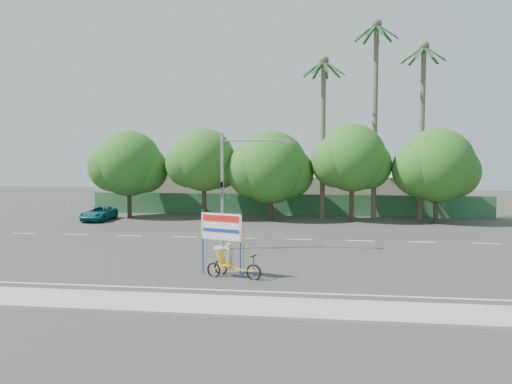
# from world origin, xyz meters

# --- Properties ---
(ground) EXTENTS (120.00, 120.00, 0.00)m
(ground) POSITION_xyz_m (0.00, 0.00, 0.00)
(ground) COLOR #33302D
(ground) RESTS_ON ground
(sidewalk_near) EXTENTS (50.00, 2.40, 0.12)m
(sidewalk_near) POSITION_xyz_m (0.00, -7.50, 0.06)
(sidewalk_near) COLOR gray
(sidewalk_near) RESTS_ON ground
(fence) EXTENTS (38.00, 0.08, 2.00)m
(fence) POSITION_xyz_m (0.00, 21.50, 1.00)
(fence) COLOR #336B3D
(fence) RESTS_ON ground
(building_left) EXTENTS (12.00, 8.00, 4.00)m
(building_left) POSITION_xyz_m (-10.00, 26.00, 2.00)
(building_left) COLOR #B3A88E
(building_left) RESTS_ON ground
(building_right) EXTENTS (14.00, 8.00, 3.60)m
(building_right) POSITION_xyz_m (8.00, 26.00, 1.80)
(building_right) COLOR #B3A88E
(building_right) RESTS_ON ground
(tree_far_left) EXTENTS (7.14, 6.00, 7.96)m
(tree_far_left) POSITION_xyz_m (-14.05, 18.00, 4.76)
(tree_far_left) COLOR #473828
(tree_far_left) RESTS_ON ground
(tree_left) EXTENTS (6.66, 5.60, 8.07)m
(tree_left) POSITION_xyz_m (-7.05, 18.00, 5.06)
(tree_left) COLOR #473828
(tree_left) RESTS_ON ground
(tree_center) EXTENTS (7.62, 6.40, 7.85)m
(tree_center) POSITION_xyz_m (-1.05, 18.00, 4.47)
(tree_center) COLOR #473828
(tree_center) RESTS_ON ground
(tree_right) EXTENTS (6.90, 5.80, 8.36)m
(tree_right) POSITION_xyz_m (5.95, 18.00, 5.24)
(tree_right) COLOR #473828
(tree_right) RESTS_ON ground
(tree_far_right) EXTENTS (7.38, 6.20, 7.94)m
(tree_far_right) POSITION_xyz_m (12.95, 18.00, 4.64)
(tree_far_right) COLOR #473828
(tree_far_right) RESTS_ON ground
(palm_tall) EXTENTS (3.73, 3.79, 17.45)m
(palm_tall) POSITION_xyz_m (8.00, 19.50, 10.46)
(palm_tall) COLOR #70604C
(palm_tall) RESTS_ON ground
(palm_mid) EXTENTS (3.73, 3.79, 15.45)m
(palm_mid) POSITION_xyz_m (12.00, 19.50, 9.40)
(palm_mid) COLOR #70604C
(palm_mid) RESTS_ON ground
(palm_short) EXTENTS (3.73, 3.79, 14.45)m
(palm_short) POSITION_xyz_m (3.50, 19.50, 8.86)
(palm_short) COLOR #70604C
(palm_short) RESTS_ON ground
(traffic_signal) EXTENTS (4.72, 1.10, 7.00)m
(traffic_signal) POSITION_xyz_m (-2.20, 3.98, 2.92)
(traffic_signal) COLOR gray
(traffic_signal) RESTS_ON ground
(trike_billboard) EXTENTS (3.02, 1.34, 3.12)m
(trike_billboard) POSITION_xyz_m (-0.92, -2.81, 1.25)
(trike_billboard) COLOR black
(trike_billboard) RESTS_ON ground
(pickup_truck) EXTENTS (2.23, 4.53, 1.24)m
(pickup_truck) POSITION_xyz_m (-15.83, 15.54, 0.62)
(pickup_truck) COLOR #0F5A69
(pickup_truck) RESTS_ON ground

